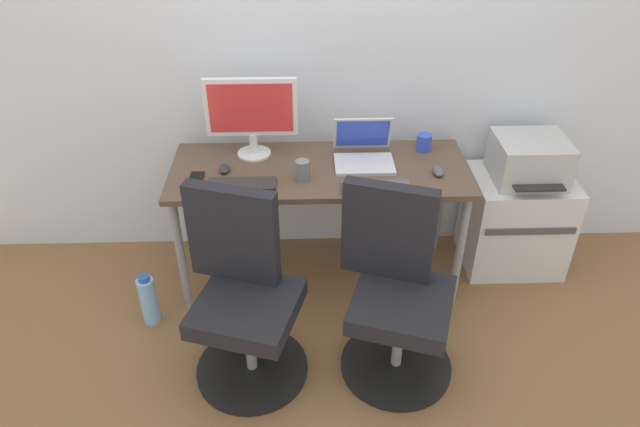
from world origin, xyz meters
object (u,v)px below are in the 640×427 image
desktop_monitor (251,112)px  printer (529,159)px  side_cabinet (515,221)px  office_chair_right (396,295)px  open_laptop (364,151)px  office_chair_left (243,298)px  water_bottle_on_floor (149,300)px  coffee_mug (424,142)px

desktop_monitor → printer: bearing=-2.0°
side_cabinet → desktop_monitor: bearing=178.0°
office_chair_right → desktop_monitor: desktop_monitor is taller
office_chair_right → open_laptop: size_ratio=3.03×
office_chair_left → printer: bearing=26.5°
office_chair_left → side_cabinet: size_ratio=1.62×
office_chair_left → printer: (1.52, 0.76, 0.28)m
water_bottle_on_floor → coffee_mug: size_ratio=3.37×
office_chair_right → printer: bearing=42.8°
open_laptop → coffee_mug: 0.36m
office_chair_right → desktop_monitor: size_ratio=1.96×
coffee_mug → water_bottle_on_floor: bearing=-160.4°
office_chair_right → coffee_mug: bearing=73.7°
water_bottle_on_floor → desktop_monitor: (0.56, 0.50, 0.83)m
open_laptop → coffee_mug: size_ratio=3.37×
side_cabinet → open_laptop: 1.04m
office_chair_left → desktop_monitor: 0.98m
open_laptop → coffee_mug: (0.34, 0.11, -0.01)m
office_chair_left → coffee_mug: size_ratio=10.22×
office_chair_right → desktop_monitor: (-0.68, 0.81, 0.55)m
water_bottle_on_floor → desktop_monitor: bearing=42.1°
water_bottle_on_floor → open_laptop: (1.14, 0.42, 0.63)m
office_chair_left → coffee_mug: office_chair_left is taller
water_bottle_on_floor → coffee_mug: (1.48, 0.53, 0.63)m
office_chair_right → office_chair_left: bearing=180.0°
office_chair_left → water_bottle_on_floor: size_ratio=3.03×
office_chair_right → desktop_monitor: 1.19m
office_chair_right → side_cabinet: (0.81, 0.76, -0.13)m
desktop_monitor → open_laptop: bearing=-8.2°
desktop_monitor → office_chair_left: bearing=-91.4°
printer → open_laptop: bearing=-178.0°
office_chair_left → desktop_monitor: (0.02, 0.81, 0.55)m
office_chair_left → desktop_monitor: desktop_monitor is taller
open_laptop → water_bottle_on_floor: bearing=-159.8°
office_chair_right → printer: size_ratio=2.35×
side_cabinet → desktop_monitor: size_ratio=1.21×
printer → coffee_mug: bearing=172.5°
water_bottle_on_floor → coffee_mug: coffee_mug is taller
water_bottle_on_floor → open_laptop: size_ratio=1.00×
water_bottle_on_floor → side_cabinet: bearing=12.4°
side_cabinet → water_bottle_on_floor: (-2.06, -0.45, -0.14)m
desktop_monitor → office_chair_right: bearing=-49.9°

